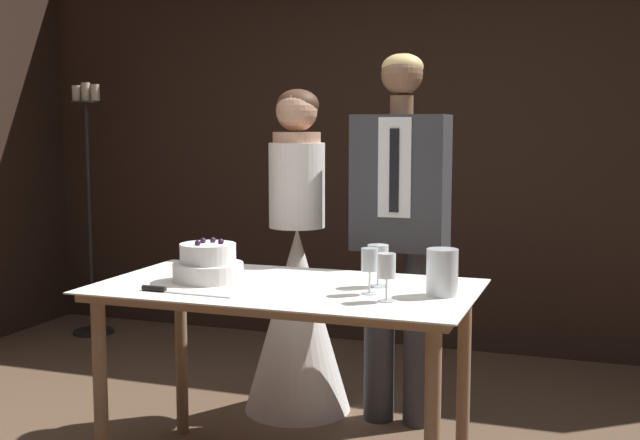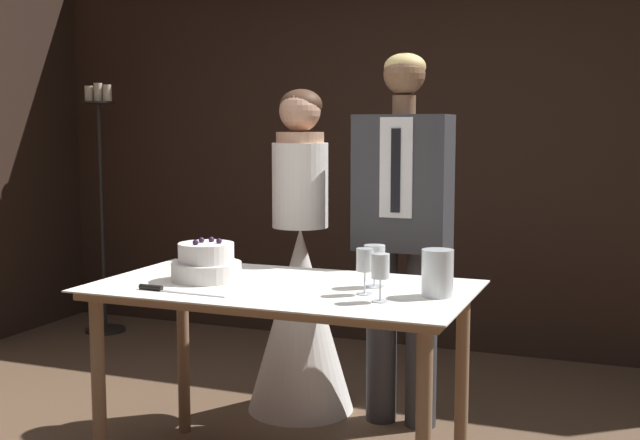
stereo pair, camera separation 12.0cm
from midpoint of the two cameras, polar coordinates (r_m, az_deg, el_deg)
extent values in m
cube|color=black|center=(5.30, 7.31, 4.99)|extent=(5.50, 0.12, 2.59)
cylinder|color=#8E6B4C|center=(3.35, -14.45, -11.89)|extent=(0.06, 0.06, 0.77)
cylinder|color=#8E6B4C|center=(3.87, -8.81, -9.27)|extent=(0.06, 0.06, 0.77)
cylinder|color=#8E6B4C|center=(3.42, 11.07, -11.43)|extent=(0.06, 0.06, 0.77)
cube|color=#8E6B4C|center=(3.20, -1.57, -5.08)|extent=(1.44, 0.76, 0.03)
cube|color=white|center=(3.20, -1.57, -4.72)|extent=(1.50, 0.82, 0.01)
cylinder|color=white|center=(3.33, -7.05, -3.63)|extent=(0.29, 0.29, 0.07)
cylinder|color=white|center=(3.31, -7.07, -2.32)|extent=(0.23, 0.23, 0.08)
sphere|color=#2D1933|center=(3.29, -6.16, -1.50)|extent=(0.02, 0.02, 0.02)
sphere|color=#2D1933|center=(3.33, -6.71, -1.40)|extent=(0.02, 0.02, 0.02)
sphere|color=#2D1933|center=(3.32, -7.40, -1.43)|extent=(0.02, 0.02, 0.02)
sphere|color=#2D1933|center=(3.26, -7.80, -1.60)|extent=(0.02, 0.02, 0.02)
cube|color=silver|center=(3.06, -7.88, -5.22)|extent=(0.28, 0.03, 0.00)
cylinder|color=black|center=(3.16, -10.87, -4.73)|extent=(0.10, 0.03, 0.02)
cylinder|color=silver|center=(2.91, 5.48, -5.77)|extent=(0.06, 0.06, 0.00)
cylinder|color=silver|center=(2.90, 5.49, -4.94)|extent=(0.01, 0.01, 0.08)
cylinder|color=silver|center=(2.89, 5.51, -3.28)|extent=(0.07, 0.07, 0.09)
cylinder|color=silver|center=(3.17, 4.97, -4.74)|extent=(0.08, 0.08, 0.00)
cylinder|color=silver|center=(3.17, 4.98, -4.03)|extent=(0.01, 0.01, 0.08)
cylinder|color=silver|center=(3.15, 4.99, -2.57)|extent=(0.08, 0.08, 0.09)
cylinder|color=maroon|center=(3.16, 4.99, -3.02)|extent=(0.07, 0.07, 0.04)
cylinder|color=silver|center=(3.04, 4.33, -5.26)|extent=(0.06, 0.06, 0.00)
cylinder|color=silver|center=(3.03, 4.34, -4.44)|extent=(0.01, 0.01, 0.08)
cylinder|color=silver|center=(3.01, 4.35, -2.84)|extent=(0.07, 0.07, 0.09)
cylinder|color=silver|center=(3.01, 9.49, -3.74)|extent=(0.12, 0.12, 0.18)
cylinder|color=beige|center=(3.02, 9.47, -4.65)|extent=(0.05, 0.05, 0.08)
sphere|color=#F9CC4C|center=(3.01, 9.49, -3.68)|extent=(0.02, 0.02, 0.02)
cone|color=white|center=(4.10, -0.55, -7.06)|extent=(0.54, 0.54, 0.94)
cylinder|color=white|center=(3.99, -0.56, 2.48)|extent=(0.28, 0.28, 0.42)
cylinder|color=tan|center=(3.98, -0.57, 5.89)|extent=(0.24, 0.24, 0.05)
sphere|color=tan|center=(3.98, -0.57, 7.76)|extent=(0.21, 0.21, 0.21)
ellipsoid|color=#472D1E|center=(4.00, -0.48, 8.20)|extent=(0.21, 0.21, 0.15)
cylinder|color=#38383D|center=(3.97, 5.27, -8.16)|extent=(0.15, 0.15, 0.86)
cylinder|color=#38383D|center=(3.92, 8.10, -8.39)|extent=(0.15, 0.15, 0.86)
cube|color=#38383D|center=(3.83, 6.83, 2.64)|extent=(0.44, 0.24, 0.64)
cube|color=white|center=(3.70, 6.36, 3.71)|extent=(0.16, 0.01, 0.46)
cube|color=black|center=(3.70, 6.33, 3.51)|extent=(0.04, 0.01, 0.39)
cylinder|color=brown|center=(3.82, 6.90, 8.12)|extent=(0.11, 0.11, 0.09)
sphere|color=brown|center=(3.83, 6.93, 10.26)|extent=(0.20, 0.20, 0.20)
ellipsoid|color=#D6B770|center=(3.84, 6.98, 10.76)|extent=(0.20, 0.20, 0.13)
cylinder|color=black|center=(5.93, -14.45, -7.56)|extent=(0.28, 0.28, 0.02)
cylinder|color=black|center=(5.79, -14.67, 0.17)|extent=(0.03, 0.03, 1.59)
cylinder|color=black|center=(5.76, -14.90, 8.09)|extent=(0.22, 0.22, 0.01)
cylinder|color=beige|center=(5.81, -15.52, 8.65)|extent=(0.06, 0.06, 0.11)
cylinder|color=beige|center=(5.76, -14.92, 8.77)|extent=(0.06, 0.06, 0.13)
cylinder|color=beige|center=(5.72, -14.31, 8.75)|extent=(0.06, 0.06, 0.11)
camera|label=1|loc=(0.06, -89.03, 0.11)|focal=45.00mm
camera|label=2|loc=(0.06, 90.97, -0.11)|focal=45.00mm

